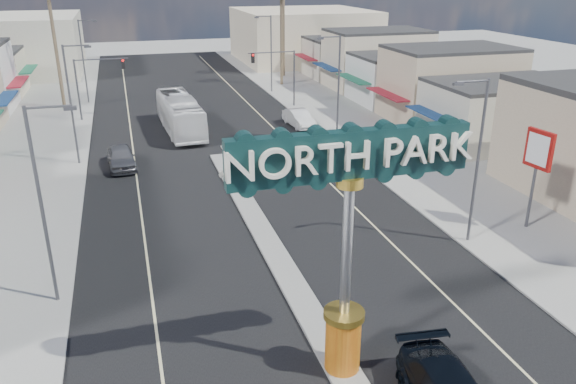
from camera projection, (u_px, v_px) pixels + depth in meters
ground at (216, 152)px, 46.01m from camera, size 160.00×160.00×0.00m
road at (216, 152)px, 46.00m from camera, size 20.00×120.00×0.01m
median_island at (264, 234)px, 31.72m from camera, size 1.30×30.00×0.16m
sidewalk_left at (32, 168)px, 42.30m from camera, size 8.00×120.00×0.12m
sidewalk_right at (373, 138)px, 49.67m from camera, size 8.00×120.00×0.12m
storefront_row_right at (408, 75)px, 62.79m from camera, size 12.00×42.00×6.00m
backdrop_far_left at (5, 45)px, 78.81m from camera, size 20.00×20.00×8.00m
backdrop_far_right at (303, 36)px, 90.40m from camera, size 20.00×20.00×8.00m
gateway_sign at (348, 228)px, 18.85m from camera, size 8.20×1.50×9.15m
traffic_signal_left at (96, 77)px, 54.47m from camera, size 5.09×0.45×6.00m
traffic_signal_right at (278, 68)px, 59.31m from camera, size 5.09×0.45×6.00m
streetlight_l_near at (44, 198)px, 23.57m from camera, size 2.03×0.22×9.00m
streetlight_l_mid at (72, 99)px, 41.38m from camera, size 2.03×0.22×9.00m
streetlight_l_far at (84, 57)px, 60.98m from camera, size 2.03×0.22×9.00m
streetlight_r_near at (476, 155)px, 29.06m from camera, size 2.03×0.22×9.00m
streetlight_r_mid at (337, 84)px, 46.87m from camera, size 2.03×0.22×9.00m
streetlight_r_far at (270, 50)px, 66.47m from camera, size 2.03×0.22×9.00m
car_parked_left at (121, 157)px, 42.20m from camera, size 2.28×4.99×1.66m
car_parked_right at (299, 118)px, 53.33m from camera, size 2.08×4.97×1.60m
city_bus at (180, 114)px, 51.37m from camera, size 3.38×11.93×3.29m
bank_pylon_sign at (538, 155)px, 30.93m from camera, size 0.46×1.81×5.75m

